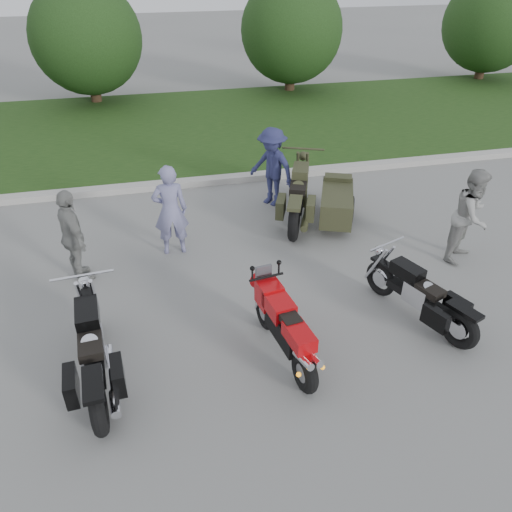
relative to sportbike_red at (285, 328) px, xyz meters
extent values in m
plane|color=gray|center=(0.04, 0.01, -0.52)|extent=(80.00, 80.00, 0.00)
cube|color=#B3B0A8|center=(0.04, 6.01, -0.45)|extent=(60.00, 0.30, 0.15)
cube|color=#32531C|center=(0.04, 10.16, -0.45)|extent=(60.00, 8.00, 0.14)
cylinder|color=#3F2B1C|center=(-2.96, 13.51, 0.08)|extent=(0.36, 0.36, 1.20)
sphere|color=#1C3412|center=(-2.96, 13.51, 1.68)|extent=(3.60, 3.60, 3.60)
cylinder|color=#3F2B1C|center=(4.04, 13.51, 0.08)|extent=(0.36, 0.36, 1.20)
sphere|color=#1C3412|center=(4.04, 13.51, 1.68)|extent=(3.60, 3.60, 3.60)
cylinder|color=#3F2B1C|center=(12.04, 13.51, 0.08)|extent=(0.36, 0.36, 1.20)
sphere|color=#1C3412|center=(12.04, 13.51, 1.68)|extent=(3.60, 3.60, 3.60)
torus|color=black|center=(0.10, -0.61, -0.24)|extent=(0.26, 0.58, 0.56)
torus|color=black|center=(-0.11, 0.69, -0.25)|extent=(0.19, 0.55, 0.54)
cube|color=black|center=(0.00, -0.01, -0.02)|extent=(0.38, 0.85, 0.32)
cube|color=#B9070B|center=(-0.03, 0.20, 0.22)|extent=(0.38, 0.54, 0.24)
cube|color=#B9070B|center=(0.06, -0.41, 0.19)|extent=(0.35, 0.53, 0.20)
cube|color=black|center=(0.02, -0.12, 0.26)|extent=(0.28, 0.35, 0.09)
cube|color=#B9070B|center=(-0.08, 0.53, 0.19)|extent=(0.36, 0.41, 0.36)
cylinder|color=silver|center=(0.04, -0.67, 0.04)|extent=(0.16, 0.43, 0.20)
cylinder|color=silver|center=(0.17, -0.65, 0.04)|extent=(0.16, 0.43, 0.20)
torus|color=black|center=(-2.42, -0.66, -0.17)|extent=(0.24, 0.71, 0.70)
torus|color=black|center=(-2.56, 1.04, -0.19)|extent=(0.18, 0.67, 0.66)
cube|color=black|center=(-2.49, 0.19, -0.09)|extent=(0.33, 1.25, 0.14)
cube|color=silver|center=(-2.49, 0.19, -0.01)|extent=(0.35, 0.49, 0.36)
cube|color=black|center=(-2.52, 0.50, 0.28)|extent=(0.34, 0.59, 0.23)
cube|color=black|center=(-2.48, 0.04, 0.18)|extent=(0.33, 0.54, 0.12)
cube|color=black|center=(-2.42, -0.66, 0.20)|extent=(0.28, 0.58, 0.06)
cylinder|color=silver|center=(-2.27, -0.15, -0.23)|extent=(0.20, 1.14, 0.10)
torus|color=black|center=(2.44, -0.33, -0.21)|extent=(0.37, 0.63, 0.62)
torus|color=black|center=(1.91, 1.06, -0.23)|extent=(0.31, 0.58, 0.58)
cube|color=black|center=(2.17, 0.36, -0.14)|extent=(0.58, 1.09, 0.13)
cube|color=silver|center=(2.17, 0.36, -0.07)|extent=(0.40, 0.48, 0.32)
cube|color=black|center=(2.08, 0.62, 0.19)|extent=(0.42, 0.56, 0.20)
cube|color=black|center=(2.22, 0.24, 0.10)|extent=(0.40, 0.51, 0.11)
cube|color=black|center=(2.44, -0.33, 0.11)|extent=(0.37, 0.54, 0.05)
cylinder|color=silver|center=(2.44, 0.13, -0.27)|extent=(0.44, 0.97, 0.09)
torus|color=black|center=(1.05, 3.05, -0.14)|extent=(0.46, 0.77, 0.76)
torus|color=black|center=(1.74, 4.76, -0.17)|extent=(0.39, 0.71, 0.71)
cube|color=black|center=(1.40, 3.90, -0.05)|extent=(0.73, 1.33, 0.16)
cube|color=#373921|center=(1.40, 3.90, 0.04)|extent=(0.50, 0.59, 0.39)
cube|color=#373921|center=(1.52, 4.21, 0.35)|extent=(0.52, 0.68, 0.25)
cube|color=black|center=(1.33, 3.75, 0.24)|extent=(0.50, 0.63, 0.13)
cube|color=#373921|center=(1.05, 3.05, 0.26)|extent=(0.46, 0.66, 0.07)
cylinder|color=#373921|center=(1.44, 3.47, -0.21)|extent=(0.56, 1.18, 0.11)
cube|color=#373921|center=(2.08, 3.51, -0.08)|extent=(1.11, 1.57, 0.50)
torus|color=black|center=(2.34, 3.41, -0.21)|extent=(0.36, 0.63, 0.62)
imported|color=#7D7DAA|center=(-1.23, 3.14, 0.33)|extent=(0.62, 0.41, 1.70)
imported|color=#989893|center=(3.86, 1.75, 0.33)|extent=(1.04, 1.01, 1.70)
imported|color=navy|center=(1.03, 4.68, 0.32)|extent=(1.16, 1.25, 1.69)
imported|color=gray|center=(-2.84, 2.62, 0.29)|extent=(0.75, 1.03, 1.63)
camera|label=1|loc=(-1.53, -4.88, 4.37)|focal=35.00mm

